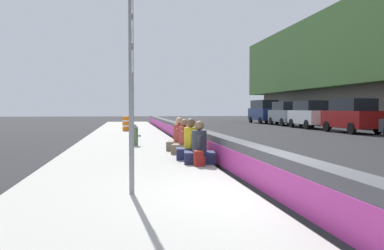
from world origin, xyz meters
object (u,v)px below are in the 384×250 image
object	(u,v)px
route_sign_post	(132,74)
construction_barrel	(126,124)
seated_person_far	(179,140)
backpack	(199,159)
parked_car_fourth	(352,115)
parked_car_far	(286,113)
parked_car_midline	(310,114)
seated_person_rear	(185,143)
seated_person_foreground	(199,150)
fire_hydrant	(135,134)
parked_car_farther	(264,111)
seated_person_middle	(191,146)

from	to	relation	value
route_sign_post	construction_barrel	xyz separation A→B (m)	(20.59, 0.14, -1.61)
seated_person_far	backpack	xyz separation A→B (m)	(-4.10, 0.01, -0.18)
backpack	route_sign_post	bearing A→B (deg)	151.42
backpack	parked_car_fourth	distance (m)	19.69
parked_car_fourth	parked_car_far	xyz separation A→B (m)	(12.00, -0.22, 0.00)
route_sign_post	parked_car_far	xyz separation A→B (m)	(30.01, -14.94, -1.05)
parked_car_midline	seated_person_rear	bearing A→B (deg)	144.51
seated_person_foreground	construction_barrel	world-z (taller)	seated_person_foreground
fire_hydrant	parked_car_fourth	size ratio (longest dim) A/B	0.18
construction_barrel	parked_car_fourth	distance (m)	15.10
construction_barrel	parked_car_far	distance (m)	17.79
fire_hydrant	route_sign_post	bearing A→B (deg)	178.61
backpack	parked_car_farther	size ratio (longest dim) A/B	0.08
parked_car_fourth	parked_car_farther	world-z (taller)	parked_car_farther
seated_person_rear	seated_person_far	world-z (taller)	seated_person_far
parked_car_fourth	parked_car_far	distance (m)	12.00
seated_person_far	construction_barrel	bearing A→B (deg)	8.15
parked_car_midline	parked_car_fourth	bearing A→B (deg)	179.85
route_sign_post	seated_person_far	bearing A→B (deg)	-13.52
seated_person_foreground	backpack	world-z (taller)	seated_person_foreground
parked_car_far	seated_person_far	bearing A→B (deg)	149.84
backpack	parked_car_fourth	size ratio (longest dim) A/B	0.08
seated_person_middle	seated_person_far	size ratio (longest dim) A/B	1.02
route_sign_post	seated_person_far	size ratio (longest dim) A/B	3.04
fire_hydrant	seated_person_middle	size ratio (longest dim) A/B	0.73
backpack	construction_barrel	world-z (taller)	construction_barrel
seated_person_foreground	parked_car_midline	xyz separation A→B (m)	(20.57, -12.87, 0.68)
route_sign_post	seated_person_far	distance (m)	7.72
seated_person_middle	parked_car_farther	distance (m)	33.95
seated_person_middle	parked_car_farther	xyz separation A→B (m)	(31.34, -13.04, 0.84)
construction_barrel	parked_car_farther	xyz separation A→B (m)	(15.49, -14.97, 0.73)
fire_hydrant	backpack	xyz separation A→B (m)	(-6.19, -1.53, -0.25)
construction_barrel	parked_car_far	world-z (taller)	parked_car_far
parked_car_fourth	seated_person_middle	bearing A→B (deg)	135.72
backpack	seated_person_middle	bearing A→B (deg)	-1.13
fire_hydrant	construction_barrel	world-z (taller)	construction_barrel
seated_person_foreground	route_sign_post	bearing A→B (deg)	153.76
seated_person_foreground	parked_car_fourth	world-z (taller)	parked_car_fourth
seated_person_middle	backpack	distance (m)	1.53
seated_person_middle	parked_car_far	world-z (taller)	parked_car_far
parked_car_midline	fire_hydrant	bearing A→B (deg)	135.85
parked_car_far	seated_person_foreground	bearing A→B (deg)	153.49
seated_person_far	construction_barrel	distance (m)	13.41
parked_car_midline	construction_barrel	bearing A→B (deg)	104.21
seated_person_middle	parked_car_fourth	world-z (taller)	parked_car_fourth
parked_car_far	parked_car_farther	bearing A→B (deg)	1.11
seated_person_foreground	construction_barrel	bearing A→B (deg)	6.83
parked_car_farther	seated_person_middle	bearing A→B (deg)	157.40
construction_barrel	fire_hydrant	bearing A→B (deg)	-178.10
route_sign_post	fire_hydrant	distance (m)	9.56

